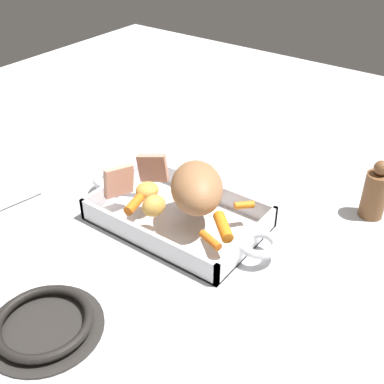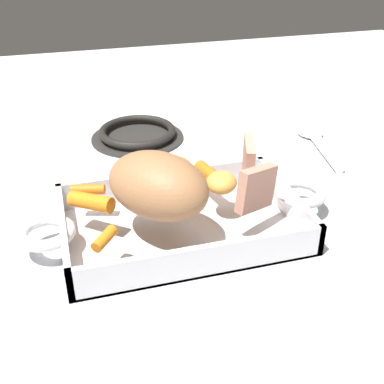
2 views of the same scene
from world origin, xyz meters
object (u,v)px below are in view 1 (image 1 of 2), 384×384
object	(u,v)px
baby_carrot_center_right	(244,205)
potato_golden_large	(154,206)
stove_burner_rear	(44,324)
roasting_dish	(178,216)
potato_halved	(147,190)
roast_slice_thick	(153,168)
pork_roast	(197,187)
baby_carrot_northeast	(223,227)
pepper_mill	(375,193)
baby_carrot_northwest	(134,204)
baby_carrot_southwest	(210,240)
roast_slice_outer	(119,181)

from	to	relation	value
baby_carrot_center_right	potato_golden_large	size ratio (longest dim) A/B	0.80
stove_burner_rear	roasting_dish	bearing A→B (deg)	90.13
roasting_dish	potato_halved	size ratio (longest dim) A/B	9.35
roast_slice_thick	pork_roast	bearing A→B (deg)	-10.00
pork_roast	baby_carrot_northeast	size ratio (longest dim) A/B	2.23
pepper_mill	roasting_dish	bearing A→B (deg)	-140.22
roast_slice_thick	potato_halved	bearing A→B (deg)	-60.97
roast_slice_thick	baby_carrot_northeast	distance (m)	0.23
baby_carrot_northwest	pepper_mill	bearing A→B (deg)	41.09
roast_slice_thick	stove_burner_rear	size ratio (longest dim) A/B	0.33
roast_slice_thick	baby_carrot_center_right	distance (m)	0.22
baby_carrot_northeast	potato_halved	size ratio (longest dim) A/B	1.37
pork_roast	baby_carrot_southwest	bearing A→B (deg)	-42.43
roast_slice_thick	roast_slice_outer	world-z (taller)	same
baby_carrot_center_right	stove_burner_rear	distance (m)	0.44
roast_slice_thick	baby_carrot_southwest	world-z (taller)	roast_slice_thick
baby_carrot_northwest	baby_carrot_southwest	world-z (taller)	baby_carrot_northwest
roasting_dish	baby_carrot_southwest	xyz separation A→B (m)	(0.13, -0.07, 0.04)
roasting_dish	baby_carrot_northeast	distance (m)	0.13
pork_roast	potato_halved	world-z (taller)	pork_roast
roast_slice_thick	baby_carrot_southwest	xyz separation A→B (m)	(0.22, -0.11, -0.02)
baby_carrot_southwest	stove_burner_rear	size ratio (longest dim) A/B	0.26
roast_slice_thick	potato_halved	distance (m)	0.07
roast_slice_thick	baby_carrot_center_right	bearing A→B (deg)	6.97
baby_carrot_northeast	baby_carrot_southwest	bearing A→B (deg)	-89.57
roast_slice_outer	baby_carrot_center_right	size ratio (longest dim) A/B	1.57
potato_golden_large	stove_burner_rear	bearing A→B (deg)	-87.17
baby_carrot_northwest	potato_golden_large	world-z (taller)	potato_golden_large
roasting_dish	pork_roast	xyz separation A→B (m)	(0.04, 0.02, 0.08)
roast_slice_thick	stove_burner_rear	bearing A→B (deg)	-75.90
roast_slice_thick	roast_slice_outer	xyz separation A→B (m)	(-0.02, -0.08, 0.00)
baby_carrot_northeast	potato_golden_large	world-z (taller)	potato_golden_large
roast_slice_outer	baby_carrot_southwest	size ratio (longest dim) A/B	1.28
pork_roast	baby_carrot_northeast	bearing A→B (deg)	-23.33
baby_carrot_northeast	baby_carrot_southwest	world-z (taller)	baby_carrot_northeast
potato_halved	pork_roast	bearing A→B (deg)	17.59
baby_carrot_center_right	baby_carrot_northeast	size ratio (longest dim) A/B	0.60
baby_carrot_northeast	potato_golden_large	distance (m)	0.14
roasting_dish	roast_slice_outer	xyz separation A→B (m)	(-0.12, -0.04, 0.06)
roast_slice_outer	potato_golden_large	bearing A→B (deg)	-7.67
pork_roast	pepper_mill	distance (m)	0.38
baby_carrot_southwest	potato_halved	xyz separation A→B (m)	(-0.19, 0.05, 0.01)
baby_carrot_northwest	pork_roast	bearing A→B (deg)	39.83
roasting_dish	roast_slice_thick	world-z (taller)	roast_slice_thick
potato_halved	baby_carrot_northeast	bearing A→B (deg)	-1.69
baby_carrot_center_right	potato_golden_large	world-z (taller)	potato_golden_large
roast_slice_outer	stove_burner_rear	xyz separation A→B (m)	(0.12, -0.31, -0.07)
roast_slice_outer	stove_burner_rear	bearing A→B (deg)	-68.69
roasting_dish	baby_carrot_northeast	xyz separation A→B (m)	(0.13, -0.02, 0.04)
roast_slice_outer	potato_halved	size ratio (longest dim) A/B	1.28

